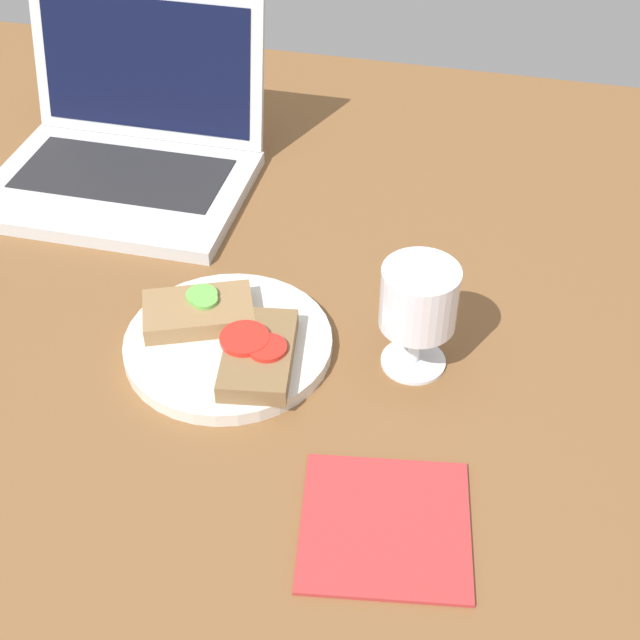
% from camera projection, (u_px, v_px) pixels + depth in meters
% --- Properties ---
extents(wooden_table, '(1.40, 1.40, 0.03)m').
position_uv_depth(wooden_table, '(267.00, 366.00, 0.92)').
color(wooden_table, brown).
rests_on(wooden_table, ground).
extents(plate, '(0.21, 0.21, 0.01)m').
position_uv_depth(plate, '(228.00, 345.00, 0.92)').
color(plate, silver).
rests_on(plate, wooden_table).
extents(sandwich_with_tomato, '(0.08, 0.13, 0.03)m').
position_uv_depth(sandwich_with_tomato, '(256.00, 353.00, 0.88)').
color(sandwich_with_tomato, brown).
rests_on(sandwich_with_tomato, plate).
extents(sandwich_with_cucumber, '(0.13, 0.11, 0.02)m').
position_uv_depth(sandwich_with_cucumber, '(199.00, 311.00, 0.93)').
color(sandwich_with_cucumber, '#937047').
rests_on(sandwich_with_cucumber, plate).
extents(wine_glass, '(0.08, 0.08, 0.12)m').
position_uv_depth(wine_glass, '(419.00, 304.00, 0.85)').
color(wine_glass, white).
rests_on(wine_glass, wooden_table).
extents(laptop, '(0.32, 0.28, 0.21)m').
position_uv_depth(laptop, '(126.00, 150.00, 1.14)').
color(laptop, silver).
rests_on(laptop, wooden_table).
extents(napkin, '(0.16, 0.16, 0.00)m').
position_uv_depth(napkin, '(385.00, 525.00, 0.76)').
color(napkin, '#B23333').
rests_on(napkin, wooden_table).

